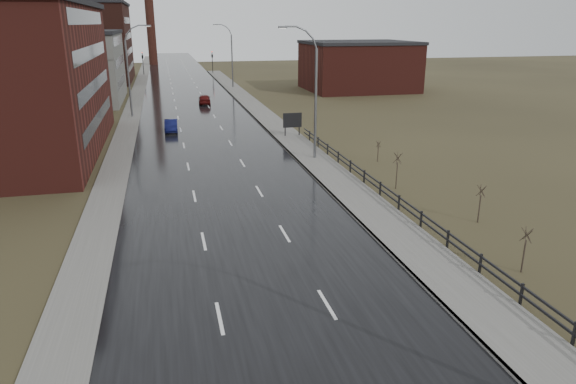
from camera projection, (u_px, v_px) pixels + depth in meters
road at (196, 117)px, 65.81m from camera, size 14.00×300.00×0.06m
sidewalk_right at (316, 161)px, 44.62m from camera, size 3.20×180.00×0.18m
curb_right at (299, 162)px, 44.28m from camera, size 0.16×180.00×0.18m
sidewalk_left at (130, 120)px, 63.98m from camera, size 2.40×260.00×0.12m
warehouse_mid at (65, 67)px, 76.79m from camera, size 16.32×20.40×10.50m
warehouse_far at (62, 43)px, 102.59m from camera, size 26.52×24.48×15.50m
building_right at (358, 66)px, 91.52m from camera, size 18.36×16.32×8.50m
smokestack at (149, 8)px, 142.71m from camera, size 2.70×2.70×30.70m
streetlight_right_mid at (312, 93)px, 43.72m from camera, size 3.36×0.28×11.35m
streetlight_left at (130, 71)px, 64.12m from camera, size 3.36×0.28×11.35m
streetlight_right_far at (230, 56)px, 93.57m from camera, size 3.36×0.28×11.35m
guardrail at (427, 222)px, 29.39m from camera, size 0.10×53.05×1.10m
shrub_c at (525, 249)px, 24.57m from camera, size 0.55×0.58×2.31m
shrub_d at (480, 203)px, 30.81m from camera, size 0.56×0.59×2.35m
shrub_e at (397, 170)px, 37.03m from camera, size 0.64×0.68×2.72m
shrub_f at (378, 151)px, 44.54m from camera, size 0.44×0.46×1.83m
billboard at (292, 121)px, 53.89m from camera, size 2.01×0.17×2.59m
traffic_light_left at (142, 55)px, 117.99m from camera, size 0.58×2.73×5.30m
traffic_light_right at (212, 54)px, 121.54m from camera, size 0.58×2.73×5.30m
car_near at (171, 126)px, 56.92m from camera, size 1.49×3.96×1.29m
car_far at (205, 99)px, 76.12m from camera, size 2.00×4.39×1.46m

